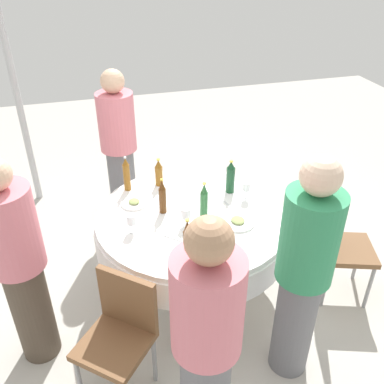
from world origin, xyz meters
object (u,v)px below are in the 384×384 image
at_px(bottle_amber_far, 159,173).
at_px(person_outer, 206,350).
at_px(bottle_brown_east, 162,197).
at_px(wine_glass_far, 186,214).
at_px(person_far, 303,271).
at_px(wine_glass_inner, 131,221).
at_px(person_west, 19,264).
at_px(bottle_green_inner, 204,200).
at_px(bottle_dark_green_west, 230,177).
at_px(wine_glass_east, 246,188).
at_px(person_right, 119,149).
at_px(bottle_brown_outer, 187,238).
at_px(chair_south, 121,328).
at_px(bottle_amber_right, 127,175).
at_px(plate_left, 134,203).
at_px(plate_near, 238,222).
at_px(dining_table, 192,229).
at_px(chair_east, 339,242).

distance_m(bottle_amber_far, person_outer, 1.81).
distance_m(bottle_brown_east, wine_glass_far, 0.25).
bearing_deg(person_far, wine_glass_far, -82.23).
bearing_deg(bottle_brown_east, wine_glass_inner, 124.68).
bearing_deg(person_west, bottle_green_inner, -92.68).
relative_size(bottle_green_inner, wine_glass_far, 1.97).
height_order(bottle_dark_green_west, wine_glass_far, bottle_dark_green_west).
height_order(bottle_amber_far, person_far, person_far).
relative_size(wine_glass_east, person_west, 0.09).
distance_m(wine_glass_east, person_right, 1.34).
bearing_deg(person_west, bottle_brown_outer, -110.95).
height_order(wine_glass_east, chair_south, wine_glass_east).
relative_size(bottle_amber_right, wine_glass_far, 2.09).
distance_m(bottle_green_inner, wine_glass_far, 0.19).
height_order(bottle_dark_green_west, bottle_amber_right, bottle_amber_right).
height_order(plate_left, person_far, person_far).
distance_m(plate_near, person_outer, 1.25).
bearing_deg(person_right, bottle_brown_east, -99.18).
bearing_deg(bottle_amber_right, wine_glass_far, -150.95).
bearing_deg(bottle_amber_right, wine_glass_inner, 174.93).
bearing_deg(person_west, bottle_dark_green_west, -86.08).
height_order(bottle_dark_green_west, chair_south, bottle_dark_green_west).
xyz_separation_m(plate_near, person_outer, (-1.10, 0.59, 0.11)).
distance_m(bottle_green_inner, person_far, 0.95).
height_order(bottle_amber_right, plate_near, bottle_amber_right).
bearing_deg(plate_near, wine_glass_east, -30.93).
relative_size(person_right, person_far, 0.98).
relative_size(bottle_brown_east, plate_left, 1.40).
relative_size(dining_table, bottle_brown_east, 5.12).
height_order(bottle_green_inner, plate_near, bottle_green_inner).
bearing_deg(bottle_amber_far, plate_left, 134.02).
xyz_separation_m(bottle_green_inner, wine_glass_east, (0.14, -0.40, -0.03)).
bearing_deg(bottle_amber_far, wine_glass_far, -173.47).
height_order(dining_table, bottle_amber_right, bottle_amber_right).
relative_size(plate_near, person_west, 0.16).
bearing_deg(bottle_dark_green_west, person_west, 109.80).
bearing_deg(wine_glass_far, person_far, -146.61).
distance_m(bottle_green_inner, plate_left, 0.58).
distance_m(plate_near, person_right, 1.49).
bearing_deg(chair_south, bottle_dark_green_west, -95.61).
relative_size(bottle_dark_green_west, bottle_brown_east, 0.98).
bearing_deg(person_outer, bottle_green_inner, -93.85).
distance_m(bottle_amber_right, chair_east, 1.78).
xyz_separation_m(wine_glass_far, person_far, (-0.79, -0.52, 0.02)).
height_order(dining_table, chair_south, chair_south).
bearing_deg(wine_glass_inner, person_far, -131.82).
height_order(person_right, person_far, person_far).
distance_m(person_right, person_far, 2.19).
relative_size(dining_table, wine_glass_far, 10.24).
xyz_separation_m(bottle_brown_east, plate_near, (-0.29, -0.51, -0.13)).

